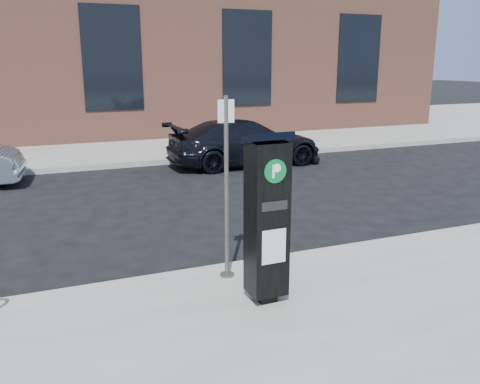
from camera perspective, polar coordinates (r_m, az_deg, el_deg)
ground at (r=7.34m, az=1.52°, el=-8.72°), size 120.00×120.00×0.00m
sidewalk_far at (r=20.55m, az=-14.50°, el=6.10°), size 60.00×12.00×0.15m
curb_near at (r=7.30m, az=1.59°, el=-8.23°), size 60.00×0.12×0.16m
curb_far at (r=14.72m, az=-11.17°, el=3.14°), size 60.00×0.12×0.16m
building at (r=23.36m, az=-16.25°, el=16.97°), size 28.00×10.05×8.25m
parking_kiosk at (r=5.76m, az=3.04°, el=-2.77°), size 0.47×0.42×2.01m
sign_pole at (r=6.40m, az=-1.53°, el=0.20°), size 0.21×0.19×2.34m
car_dark at (r=14.55m, az=0.61°, el=5.58°), size 4.50×1.88×1.30m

